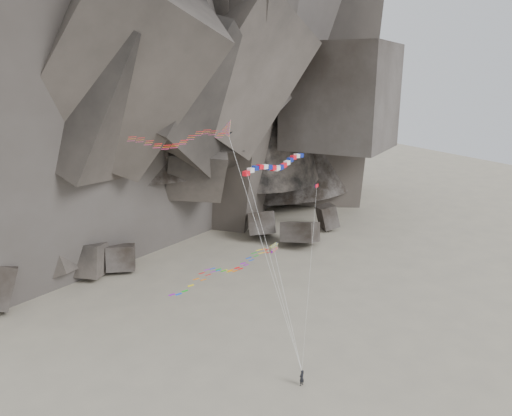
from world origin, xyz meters
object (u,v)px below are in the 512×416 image
kite_flyer (302,377)px  banner_kite (276,165)px  delta_kite (175,138)px  pennant_kite (314,218)px  parafoil_kite (221,270)px

kite_flyer → banner_kite: bearing=-122.9°
banner_kite → delta_kite: bearing=171.8°
delta_kite → kite_flyer: bearing=-36.0°
pennant_kite → kite_flyer: bearing=-155.4°
delta_kite → pennant_kite: 18.87m
kite_flyer → parafoil_kite: parafoil_kite is taller
parafoil_kite → pennant_kite: (11.16, -2.10, 4.74)m
delta_kite → banner_kite: 15.33m
banner_kite → pennant_kite: banner_kite is taller
pennant_kite → banner_kite: bearing=83.7°
kite_flyer → delta_kite: size_ratio=0.08×
parafoil_kite → pennant_kite: bearing=-34.2°
kite_flyer → parafoil_kite: 14.98m
kite_flyer → pennant_kite: pennant_kite is taller
banner_kite → pennant_kite: (1.52, -5.77, -5.32)m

